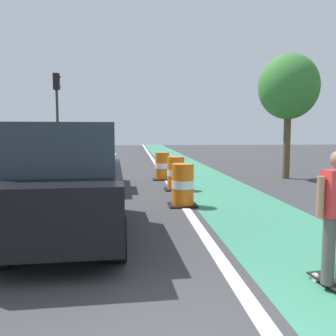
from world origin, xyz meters
TOP-DOWN VIEW (x-y plane):
  - bike_lane_strip at (2.40, 12.00)m, footprint 2.50×80.00m
  - lane_divider_stripe at (0.90, 12.00)m, footprint 0.20×80.00m
  - parked_suv_nearest at (-1.53, 4.19)m, footprint 2.10×4.69m
  - parked_sedan_second at (-1.93, 10.12)m, footprint 2.02×4.16m
  - traffic_barrel_front at (0.86, 6.77)m, footprint 0.73×0.73m
  - traffic_barrel_mid at (0.98, 9.40)m, footprint 0.73×0.73m
  - traffic_barrel_back at (0.73, 11.99)m, footprint 0.73×0.73m
  - traffic_light_corner at (-4.59, 18.52)m, footprint 0.41×0.32m
  - street_tree_sidewalk at (5.80, 11.94)m, footprint 2.40×2.40m

SIDE VIEW (x-z plane):
  - bike_lane_strip at x=2.40m, z-range 0.00..0.01m
  - lane_divider_stripe at x=0.90m, z-range 0.00..0.01m
  - traffic_barrel_front at x=0.86m, z-range -0.01..1.08m
  - traffic_barrel_mid at x=0.98m, z-range -0.01..1.08m
  - traffic_barrel_back at x=0.73m, z-range -0.01..1.08m
  - parked_sedan_second at x=-1.93m, z-range -0.02..1.68m
  - parked_suv_nearest at x=-1.53m, z-range 0.02..2.06m
  - traffic_light_corner at x=-4.59m, z-range 0.95..6.05m
  - street_tree_sidewalk at x=5.80m, z-range 1.17..6.17m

